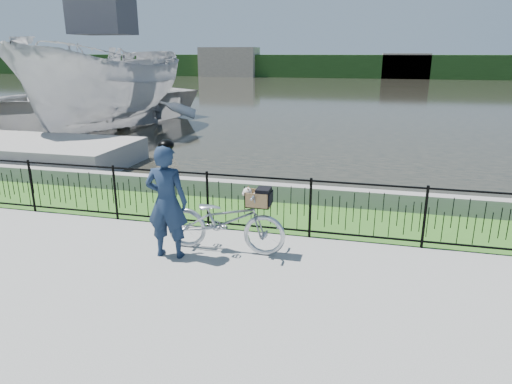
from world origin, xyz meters
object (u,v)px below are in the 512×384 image
(boat_near, at_px, (108,87))
(bicycle_rig, at_px, (225,220))
(cyclist, at_px, (167,201))
(boat_far, at_px, (85,100))

(boat_near, bearing_deg, bicycle_rig, -50.65)
(bicycle_rig, bearing_deg, cyclist, -153.46)
(boat_near, bearing_deg, boat_far, 138.11)
(boat_near, xyz_separation_m, boat_far, (-2.99, 2.68, -0.86))
(bicycle_rig, bearing_deg, boat_far, 131.46)
(bicycle_rig, height_order, boat_near, boat_near)
(boat_near, height_order, boat_far, boat_near)
(boat_near, distance_m, boat_far, 4.11)
(cyclist, height_order, boat_far, boat_far)
(cyclist, bearing_deg, boat_far, 128.19)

